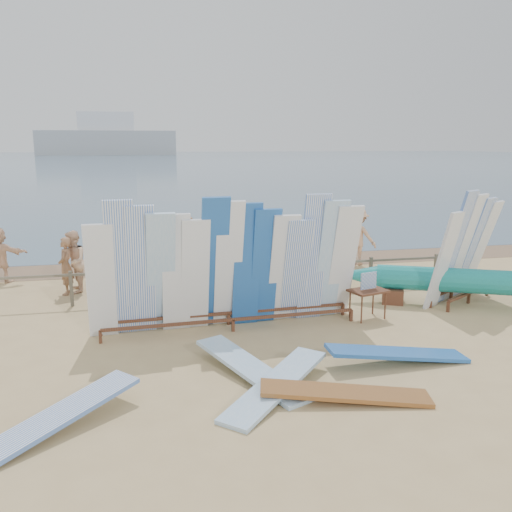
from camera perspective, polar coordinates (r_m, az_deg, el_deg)
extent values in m
plane|color=tan|center=(11.66, -0.34, -8.30)|extent=(160.00, 160.00, 0.00)
cube|color=#415B74|center=(138.80, -11.39, 9.93)|extent=(320.00, 240.00, 0.02)
cube|color=#7F6147|center=(18.50, -4.91, -0.75)|extent=(40.00, 2.60, 0.01)
cube|color=#999EA3|center=(190.97, -15.38, 11.40)|extent=(45.00, 8.00, 8.00)
cube|color=silver|center=(191.10, -15.50, 13.50)|extent=(18.00, 6.00, 6.00)
cube|color=#6D6652|center=(14.27, -2.81, -1.20)|extent=(12.00, 0.06, 0.06)
cube|color=#6D6652|center=(14.28, -18.86, -3.27)|extent=(0.08, 0.08, 0.90)
cube|color=#6D6652|center=(14.18, -10.81, -2.95)|extent=(0.08, 0.08, 0.90)
cube|color=#6D6652|center=(14.35, -2.80, -2.57)|extent=(0.08, 0.08, 0.90)
cube|color=#6D6652|center=(14.79, 4.87, -2.15)|extent=(0.08, 0.08, 0.90)
cube|color=#6D6652|center=(15.49, 11.97, -1.74)|extent=(0.08, 0.08, 0.90)
cube|color=#6D6652|center=(16.39, 18.37, -1.34)|extent=(0.08, 0.08, 0.90)
cube|color=brown|center=(11.79, -2.43, -6.71)|extent=(5.54, 0.31, 0.06)
cube|color=brown|center=(12.23, -2.91, -6.03)|extent=(5.54, 0.31, 0.06)
cube|color=white|center=(11.51, -16.01, -2.63)|extent=(0.61, 0.59, 2.46)
cube|color=white|center=(11.45, -14.05, -1.37)|extent=(0.62, 0.76, 2.94)
cube|color=white|center=(11.48, -12.01, -1.55)|extent=(0.62, 0.79, 2.82)
cube|color=#8EBBE3|center=(11.52, -9.97, -1.82)|extent=(0.63, 0.94, 2.66)
cube|color=white|center=(11.55, -8.40, -1.84)|extent=(0.61, 0.66, 2.62)
cube|color=white|center=(11.61, -6.40, -2.03)|extent=(0.62, 0.72, 2.49)
cube|color=#225CAE|center=(11.62, -4.44, -0.81)|extent=(0.63, 0.94, 2.95)
cube|color=white|center=(11.69, -2.91, -0.95)|extent=(0.62, 0.86, 2.86)
cube|color=#225CAE|center=(11.79, -0.98, -1.00)|extent=(0.61, 0.62, 2.79)
cube|color=#225CAE|center=(11.90, 0.93, -1.20)|extent=(0.62, 0.72, 2.66)
cube|color=white|center=(12.03, 2.79, -1.40)|extent=(0.62, 0.82, 2.53)
cube|color=white|center=(12.14, 4.21, -1.58)|extent=(0.62, 0.82, 2.41)
cube|color=white|center=(12.22, 6.04, -0.23)|extent=(0.62, 0.69, 2.95)
cube|color=#8EBBE3|center=(12.38, 7.79, -0.45)|extent=(0.62, 0.82, 2.81)
cube|color=white|center=(12.51, 9.13, -0.65)|extent=(0.62, 0.87, 2.68)
cube|color=brown|center=(14.82, 21.51, -3.67)|extent=(1.85, 1.15, 0.06)
cube|color=brown|center=(15.01, 19.90, -3.35)|extent=(1.85, 1.15, 0.06)
cube|color=white|center=(13.83, 19.15, -0.49)|extent=(0.83, 0.84, 2.44)
cube|color=white|center=(14.22, 20.17, 0.74)|extent=(0.91, 0.98, 2.92)
cube|color=white|center=(14.68, 21.04, 0.77)|extent=(0.92, 1.00, 2.80)
cube|color=white|center=(15.14, 21.86, 0.80)|extent=(0.93, 1.02, 2.68)
cube|color=white|center=(15.52, 22.50, 0.78)|extent=(0.94, 1.03, 2.56)
cube|color=brown|center=(14.34, 14.19, -4.01)|extent=(0.73, 0.78, 0.37)
cylinder|color=teal|center=(14.41, 21.74, -2.47)|extent=(4.41, 2.49, 0.62)
cone|color=teal|center=(14.22, 10.52, -1.99)|extent=(1.38, 1.05, 0.58)
cube|color=brown|center=(12.78, 11.72, -3.61)|extent=(0.96, 0.79, 0.05)
cube|color=white|center=(12.71, 11.76, -2.55)|extent=(0.43, 0.15, 0.39)
cube|color=white|center=(8.58, -20.34, -16.86)|extent=(2.39, 2.19, 0.39)
cube|color=#975C29|center=(9.02, 9.35, -14.73)|extent=(2.76, 1.16, 0.24)
cube|color=#8EBBE3|center=(9.69, -0.58, -12.63)|extent=(1.66, 2.67, 0.33)
cube|color=#8EBBE3|center=(9.14, 2.13, -14.22)|extent=(2.26, 2.34, 0.30)
cube|color=#225CAE|center=(10.57, 14.63, -10.88)|extent=(2.70, 0.59, 0.40)
cube|color=#B81331|center=(15.23, -2.58, -2.20)|extent=(0.73, 0.71, 0.05)
cube|color=#B81331|center=(15.39, -2.31, -0.95)|extent=(0.58, 0.41, 0.56)
cube|color=#B81331|center=(15.00, -0.37, -2.56)|extent=(0.51, 0.46, 0.04)
cube|color=#B81331|center=(15.14, -0.51, -1.44)|extent=(0.50, 0.16, 0.49)
cube|color=#B81331|center=(15.92, 5.71, -1.04)|extent=(0.62, 0.76, 0.49)
cube|color=#B81331|center=(16.05, 5.13, 0.21)|extent=(0.42, 0.29, 0.31)
imported|color=#8C6042|center=(16.85, 5.59, 0.82)|extent=(0.68, 0.58, 1.63)
imported|color=tan|center=(15.81, 7.67, 0.47)|extent=(0.60, 0.98, 1.86)
imported|color=tan|center=(18.39, 10.70, 2.03)|extent=(1.25, 1.20, 1.90)
imported|color=beige|center=(15.49, -18.69, -0.59)|extent=(0.49, 0.87, 1.70)
imported|color=#8C6042|center=(15.38, -19.40, -1.00)|extent=(0.37, 0.60, 1.56)
imported|color=beige|center=(17.84, -7.21, 1.55)|extent=(1.62, 1.29, 1.72)
imported|color=tan|center=(16.62, -2.82, 0.71)|extent=(0.71, 1.13, 1.63)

